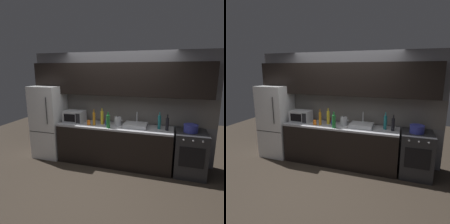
% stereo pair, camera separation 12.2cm
% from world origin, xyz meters
% --- Properties ---
extents(ground_plane, '(10.00, 10.00, 0.00)m').
position_xyz_m(ground_plane, '(0.00, 0.00, 0.00)').
color(ground_plane, '#2D261E').
extents(back_wall, '(4.26, 0.44, 2.50)m').
position_xyz_m(back_wall, '(0.00, 1.20, 1.55)').
color(back_wall, slate).
rests_on(back_wall, ground).
extents(counter_run, '(2.52, 0.60, 0.90)m').
position_xyz_m(counter_run, '(0.00, 0.90, 0.45)').
color(counter_run, black).
rests_on(counter_run, ground).
extents(refrigerator, '(0.68, 0.69, 1.73)m').
position_xyz_m(refrigerator, '(-1.64, 0.90, 0.86)').
color(refrigerator, white).
rests_on(refrigerator, ground).
extents(oven_range, '(0.60, 0.62, 0.90)m').
position_xyz_m(oven_range, '(1.60, 0.90, 0.45)').
color(oven_range, '#232326').
rests_on(oven_range, ground).
extents(microwave, '(0.46, 0.35, 0.27)m').
position_xyz_m(microwave, '(-0.96, 0.92, 1.04)').
color(microwave, '#A8AAAF').
rests_on(microwave, counter_run).
extents(sink_basin, '(0.48, 0.38, 0.30)m').
position_xyz_m(sink_basin, '(0.48, 0.93, 0.94)').
color(sink_basin, '#ADAFB5').
rests_on(sink_basin, counter_run).
extents(kettle, '(0.18, 0.15, 0.22)m').
position_xyz_m(kettle, '(0.08, 0.94, 1.00)').
color(kettle, '#B7BABF').
rests_on(kettle, counter_run).
extents(wine_bottle_amber, '(0.06, 0.06, 0.35)m').
position_xyz_m(wine_bottle_amber, '(-0.43, 0.80, 1.05)').
color(wine_bottle_amber, '#B27019').
rests_on(wine_bottle_amber, counter_run).
extents(wine_bottle_teal, '(0.07, 0.07, 0.35)m').
position_xyz_m(wine_bottle_teal, '(0.97, 0.94, 1.05)').
color(wine_bottle_teal, '#19666B').
rests_on(wine_bottle_teal, counter_run).
extents(wine_bottle_yellow, '(0.07, 0.07, 0.36)m').
position_xyz_m(wine_bottle_yellow, '(-0.29, 0.93, 1.05)').
color(wine_bottle_yellow, gold).
rests_on(wine_bottle_yellow, counter_run).
extents(wine_bottle_green, '(0.08, 0.08, 0.34)m').
position_xyz_m(wine_bottle_green, '(-0.07, 0.70, 1.04)').
color(wine_bottle_green, '#1E6B2D').
rests_on(wine_bottle_green, counter_run).
extents(wine_bottle_dark, '(0.06, 0.06, 0.33)m').
position_xyz_m(wine_bottle_dark, '(1.13, 0.87, 1.04)').
color(wine_bottle_dark, black).
rests_on(wine_bottle_dark, counter_run).
extents(mug_orange, '(0.07, 0.07, 0.10)m').
position_xyz_m(mug_orange, '(-0.55, 0.79, 0.95)').
color(mug_orange, orange).
rests_on(mug_orange, counter_run).
extents(mug_blue, '(0.07, 0.07, 0.10)m').
position_xyz_m(mug_blue, '(-0.16, 0.89, 0.95)').
color(mug_blue, '#234299').
rests_on(mug_blue, counter_run).
extents(mug_red, '(0.07, 0.07, 0.10)m').
position_xyz_m(mug_red, '(-0.33, 1.09, 0.95)').
color(mug_red, '#A82323').
rests_on(mug_red, counter_run).
extents(cooking_pot, '(0.27, 0.27, 0.15)m').
position_xyz_m(cooking_pot, '(1.58, 0.90, 0.98)').
color(cooking_pot, '#333899').
rests_on(cooking_pot, oven_range).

